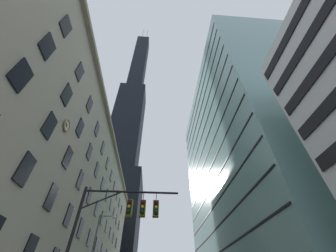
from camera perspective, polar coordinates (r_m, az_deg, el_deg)
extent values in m
cube|color=#B2A88E|center=(41.50, -30.93, -19.68)|extent=(16.49, 63.26, 26.91)
cube|color=#9E937A|center=(44.40, -15.27, -6.41)|extent=(0.70, 63.26, 0.60)
cube|color=black|center=(20.37, -35.86, -27.88)|extent=(0.14, 1.40, 2.20)
cube|color=black|center=(17.38, -36.57, -10.15)|extent=(0.14, 1.40, 2.20)
cube|color=black|center=(21.36, -31.20, -17.50)|extent=(0.14, 1.40, 2.20)
cube|color=black|center=(25.70, -27.33, -22.37)|extent=(0.14, 1.40, 2.20)
cube|color=black|center=(30.24, -24.44, -25.75)|extent=(0.14, 1.40, 2.20)
cube|color=black|center=(34.91, -22.21, -28.20)|extent=(0.14, 1.40, 2.20)
cube|color=black|center=(39.66, -20.44, -30.05)|extent=(0.14, 1.40, 2.20)
cube|color=black|center=(44.46, -19.00, -31.47)|extent=(0.14, 1.40, 2.20)
cube|color=black|center=(16.56, -37.36, 11.85)|extent=(0.14, 1.40, 2.20)
cube|color=black|center=(19.45, -31.60, 0.12)|extent=(0.14, 1.40, 2.20)
cube|color=black|center=(23.08, -27.52, -8.26)|extent=(0.14, 1.40, 2.20)
cube|color=black|center=(27.14, -24.50, -14.24)|extent=(0.14, 1.40, 2.20)
cube|color=black|center=(31.48, -22.19, -18.59)|extent=(0.14, 1.40, 2.20)
cube|color=black|center=(35.99, -20.37, -21.85)|extent=(0.14, 1.40, 2.20)
cube|color=black|center=(40.61, -18.91, -24.36)|extent=(0.14, 1.40, 2.20)
cube|color=black|center=(45.31, -17.70, -26.35)|extent=(0.14, 1.40, 2.20)
cube|color=black|center=(50.08, -16.69, -27.95)|extent=(0.14, 1.40, 2.20)
cube|color=black|center=(54.88, -15.84, -29.27)|extent=(0.14, 1.40, 2.20)
cube|color=black|center=(59.71, -15.10, -30.37)|extent=(0.14, 1.40, 2.20)
cube|color=black|center=(19.64, -32.05, 19.34)|extent=(0.14, 1.40, 2.20)
cube|color=black|center=(22.13, -27.72, 8.17)|extent=(0.14, 1.40, 2.20)
cube|color=black|center=(25.38, -24.57, -0.48)|extent=(0.14, 1.40, 2.20)
cube|color=black|center=(29.13, -22.18, -7.04)|extent=(0.14, 1.40, 2.20)
cube|color=black|center=(33.20, -20.31, -12.05)|extent=(0.14, 1.40, 2.20)
cube|color=black|center=(37.51, -18.81, -15.92)|extent=(0.14, 1.40, 2.20)
cube|color=black|center=(41.96, -17.58, -18.98)|extent=(0.14, 1.40, 2.20)
cube|color=black|center=(46.53, -16.56, -21.44)|extent=(0.14, 1.40, 2.20)
cube|color=black|center=(51.18, -15.70, -23.45)|extent=(0.14, 1.40, 2.20)
cube|color=black|center=(55.89, -14.96, -25.12)|extent=(0.14, 1.40, 2.20)
cube|color=black|center=(60.64, -14.32, -26.53)|extent=(0.14, 1.40, 2.20)
cube|color=black|center=(23.08, -27.94, 24.61)|extent=(0.14, 1.40, 2.20)
cube|color=black|center=(25.24, -24.64, 14.34)|extent=(0.14, 1.40, 2.20)
cube|color=black|center=(28.12, -22.16, 5.90)|extent=(0.14, 1.40, 2.20)
cube|color=black|center=(31.55, -20.24, -0.85)|extent=(0.14, 1.40, 2.20)
cube|color=black|center=(35.35, -18.71, -6.21)|extent=(0.14, 1.40, 2.20)
cube|color=black|center=(39.41, -17.46, -10.50)|extent=(0.14, 1.40, 2.20)
cube|color=black|center=(43.68, -16.43, -13.97)|extent=(0.14, 1.40, 2.20)
cube|color=black|center=(48.08, -15.56, -16.81)|extent=(0.14, 1.40, 2.20)
cube|color=black|center=(52.59, -14.82, -19.16)|extent=(0.14, 1.40, 2.20)
cube|color=black|center=(57.19, -14.18, -21.14)|extent=(0.14, 1.40, 2.20)
cube|color=black|center=(61.84, -13.62, -22.81)|extent=(0.14, 1.40, 2.20)
torus|color=olive|center=(22.11, -27.71, 0.11)|extent=(0.12, 1.31, 1.31)
cylinder|color=silver|center=(22.13, -27.80, 0.11)|extent=(0.05, 1.13, 1.13)
cube|color=black|center=(21.97, -27.80, 0.14)|extent=(0.03, 0.31, 0.26)
cube|color=black|center=(21.97, -27.76, 0.61)|extent=(0.03, 0.50, 0.17)
cube|color=black|center=(94.76, -17.44, -27.21)|extent=(24.88, 24.88, 46.67)
cube|color=black|center=(121.63, -11.99, -0.47)|extent=(17.42, 17.42, 67.88)
cube|color=black|center=(180.97, -8.43, 17.84)|extent=(11.20, 11.20, 84.85)
cylinder|color=silver|center=(232.19, -7.50, 24.91)|extent=(1.20, 1.20, 29.47)
cylinder|color=silver|center=(231.82, -6.29, 24.90)|extent=(1.20, 1.20, 29.47)
cube|color=black|center=(20.04, 38.24, 13.60)|extent=(0.16, 9.86, 1.10)
cube|color=black|center=(22.21, 34.85, 18.18)|extent=(0.16, 9.86, 1.10)
cube|color=black|center=(24.56, 31.94, 21.87)|extent=(0.16, 9.86, 1.10)
cube|color=gray|center=(53.95, 21.33, -9.34)|extent=(19.42, 48.92, 56.27)
cube|color=black|center=(43.48, 15.19, -32.20)|extent=(0.12, 47.92, 0.24)
cube|color=black|center=(44.28, 14.16, -27.16)|extent=(0.12, 47.92, 0.24)
cube|color=black|center=(45.42, 13.26, -22.33)|extent=(0.12, 47.92, 0.24)
cube|color=black|center=(46.88, 12.47, -17.76)|extent=(0.12, 47.92, 0.24)
cube|color=black|center=(48.62, 11.77, -13.49)|extent=(0.12, 47.92, 0.24)
cube|color=black|center=(50.62, 11.14, -9.54)|extent=(0.12, 47.92, 0.24)
cube|color=black|center=(52.84, 10.57, -5.90)|extent=(0.12, 47.92, 0.24)
cube|color=black|center=(55.27, 10.06, -2.56)|extent=(0.12, 47.92, 0.24)
cube|color=black|center=(57.87, 9.59, 0.48)|extent=(0.12, 47.92, 0.24)
cube|color=black|center=(60.63, 9.17, 3.25)|extent=(0.12, 47.92, 0.24)
cube|color=black|center=(63.51, 8.78, 5.78)|extent=(0.12, 47.92, 0.24)
cube|color=black|center=(66.51, 8.42, 8.08)|extent=(0.12, 47.92, 0.24)
cylinder|color=black|center=(14.29, -27.15, -28.73)|extent=(0.20, 0.20, 6.99)
cylinder|color=black|center=(14.50, -10.49, -18.61)|extent=(6.45, 0.14, 0.14)
cylinder|color=black|center=(14.61, -18.82, -19.91)|extent=(2.66, 0.10, 1.35)
cylinder|color=black|center=(14.39, -10.99, -19.67)|extent=(0.04, 0.04, 0.60)
cube|color=black|center=(14.13, -11.41, -22.47)|extent=(0.30, 0.30, 0.90)
cube|color=olive|center=(14.29, -11.35, -22.70)|extent=(0.40, 0.40, 1.04)
sphere|color=#450808|center=(14.07, -11.30, -21.18)|extent=(0.20, 0.20, 0.20)
sphere|color=yellow|center=(13.98, -11.46, -22.24)|extent=(0.20, 0.20, 0.20)
sphere|color=#083D10|center=(13.89, -11.63, -23.32)|extent=(0.20, 0.20, 0.20)
cylinder|color=black|center=(14.32, -7.25, -19.96)|extent=(0.04, 0.04, 0.60)
cube|color=black|center=(14.05, -7.53, -22.78)|extent=(0.30, 0.30, 0.90)
cube|color=olive|center=(14.21, -7.51, -23.01)|extent=(0.40, 0.40, 1.04)
sphere|color=#450808|center=(14.00, -7.44, -21.49)|extent=(0.20, 0.20, 0.20)
sphere|color=yellow|center=(13.90, -7.55, -22.56)|extent=(0.20, 0.20, 0.20)
sphere|color=#083D10|center=(13.81, -7.66, -23.65)|extent=(0.20, 0.20, 0.20)
cylinder|color=black|center=(14.30, -3.48, -20.17)|extent=(0.04, 0.04, 0.60)
cube|color=black|center=(14.03, -3.61, -23.01)|extent=(0.30, 0.30, 0.90)
cube|color=olive|center=(14.19, -3.63, -23.23)|extent=(0.40, 0.40, 1.04)
sphere|color=#450808|center=(13.98, -3.54, -21.71)|extent=(0.20, 0.20, 0.20)
sphere|color=yellow|center=(13.88, -3.59, -22.79)|extent=(0.20, 0.20, 0.20)
sphere|color=#083D10|center=(13.79, -3.65, -23.88)|extent=(0.20, 0.20, 0.20)
cylinder|color=#47474C|center=(26.55, -17.43, -24.06)|extent=(1.72, 0.10, 0.10)
ellipsoid|color=#EFE5C6|center=(26.36, -15.49, -24.53)|extent=(0.56, 0.32, 0.24)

